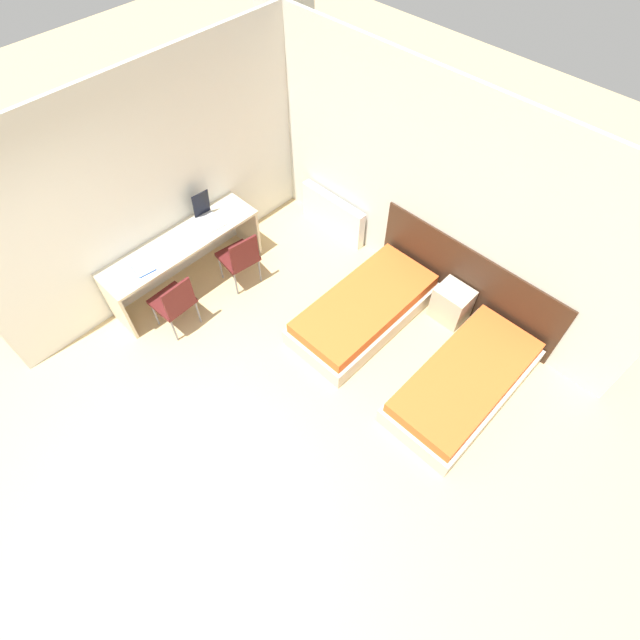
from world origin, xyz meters
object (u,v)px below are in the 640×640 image
at_px(bed_near_window, 364,310).
at_px(chair_near_laptop, 240,256).
at_px(laptop, 207,215).
at_px(bed_near_door, 464,382).
at_px(nightstand, 452,304).
at_px(chair_near_notebook, 174,301).

relative_size(bed_near_window, chair_near_laptop, 2.26).
xyz_separation_m(chair_near_laptop, laptop, (-0.53, -0.01, 0.35)).
relative_size(bed_near_door, chair_near_laptop, 2.26).
xyz_separation_m(bed_near_door, chair_near_laptop, (-2.96, -0.62, 0.29)).
distance_m(bed_near_door, chair_near_laptop, 3.03).
distance_m(bed_near_window, nightstand, 1.05).
distance_m(chair_near_laptop, chair_near_notebook, 0.99).
bearing_deg(chair_near_notebook, nightstand, 44.29).
bearing_deg(laptop, chair_near_notebook, -57.49).
height_order(bed_near_window, bed_near_door, same).
bearing_deg(chair_near_notebook, chair_near_laptop, 87.54).
xyz_separation_m(bed_near_window, chair_near_notebook, (-1.52, -1.61, 0.29)).
relative_size(chair_near_laptop, chair_near_notebook, 1.00).
bearing_deg(bed_near_window, chair_near_laptop, -157.61).
xyz_separation_m(nightstand, laptop, (-2.76, -1.41, 0.59)).
xyz_separation_m(nightstand, chair_near_notebook, (-2.24, -2.38, 0.24)).
bearing_deg(chair_near_laptop, laptop, -171.12).
xyz_separation_m(bed_near_door, laptop, (-3.48, -0.64, 0.64)).
relative_size(nightstand, chair_near_laptop, 0.57).
xyz_separation_m(bed_near_door, nightstand, (-0.72, 0.77, 0.05)).
height_order(nightstand, chair_near_notebook, chair_near_notebook).
bearing_deg(chair_near_notebook, bed_near_door, 26.11).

